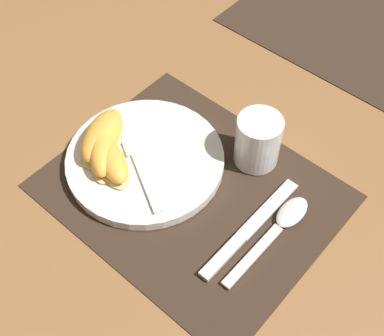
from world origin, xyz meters
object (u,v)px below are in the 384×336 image
at_px(plate, 145,160).
at_px(spoon, 282,223).
at_px(fork, 137,158).
at_px(juice_glass, 258,143).
at_px(citrus_wedge_2, 111,160).
at_px(citrus_wedge_0, 102,137).
at_px(knife, 248,230).
at_px(citrus_wedge_1, 102,150).

height_order(plate, spoon, plate).
bearing_deg(plate, fork, -117.79).
distance_m(spoon, fork, 0.24).
xyz_separation_m(juice_glass, fork, (-0.13, -0.13, -0.02)).
bearing_deg(spoon, citrus_wedge_2, -159.58).
relative_size(spoon, citrus_wedge_0, 1.46).
bearing_deg(plate, juice_glass, 44.63).
distance_m(juice_glass, fork, 0.18).
bearing_deg(spoon, plate, -168.10).
relative_size(knife, citrus_wedge_0, 1.66).
height_order(fork, citrus_wedge_2, citrus_wedge_2).
xyz_separation_m(juice_glass, knife, (0.07, -0.11, -0.03)).
height_order(plate, fork, fork).
bearing_deg(plate, citrus_wedge_2, -118.52).
height_order(juice_glass, citrus_wedge_1, juice_glass).
height_order(knife, citrus_wedge_0, citrus_wedge_0).
relative_size(fork, citrus_wedge_2, 1.54).
xyz_separation_m(plate, citrus_wedge_0, (-0.07, -0.02, 0.02)).
bearing_deg(plate, citrus_wedge_1, -139.49).
relative_size(spoon, citrus_wedge_1, 1.67).
xyz_separation_m(fork, citrus_wedge_0, (-0.06, -0.01, 0.01)).
distance_m(plate, knife, 0.19).
bearing_deg(spoon, juice_glass, 144.28).
xyz_separation_m(knife, spoon, (0.03, 0.04, 0.00)).
height_order(plate, citrus_wedge_2, citrus_wedge_2).
distance_m(fork, citrus_wedge_2, 0.04).
height_order(spoon, fork, fork).
distance_m(plate, fork, 0.02).
height_order(spoon, citrus_wedge_0, citrus_wedge_0).
bearing_deg(citrus_wedge_2, citrus_wedge_0, 152.19).
xyz_separation_m(spoon, fork, (-0.23, -0.06, 0.01)).
bearing_deg(spoon, knife, -127.52).
xyz_separation_m(plate, knife, (0.19, 0.01, -0.01)).
relative_size(knife, spoon, 1.13).
distance_m(juice_glass, knife, 0.14).
xyz_separation_m(knife, fork, (-0.20, -0.02, 0.02)).
bearing_deg(citrus_wedge_0, citrus_wedge_1, -43.19).
height_order(plate, knife, plate).
distance_m(citrus_wedge_0, citrus_wedge_1, 0.03).
xyz_separation_m(citrus_wedge_0, citrus_wedge_2, (0.04, -0.02, -0.00)).
relative_size(spoon, citrus_wedge_2, 1.67).
bearing_deg(knife, juice_glass, 122.73).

